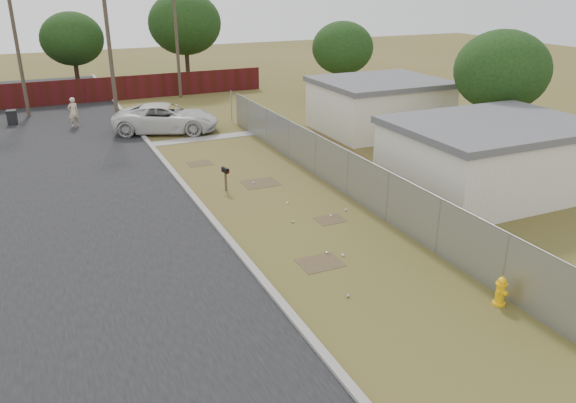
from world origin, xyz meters
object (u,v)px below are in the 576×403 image
trash_bin (12,117)px  pickup_truck (166,118)px  fire_hydrant (501,291)px  pedestrian (73,112)px  mailbox (225,172)px

trash_bin → pickup_truck: bearing=-34.9°
fire_hydrant → pickup_truck: size_ratio=0.15×
pedestrian → pickup_truck: bearing=122.5°
fire_hydrant → pedestrian: pedestrian is taller
pickup_truck → trash_bin: (-8.55, 5.96, -0.38)m
pickup_truck → pedestrian: pedestrian is taller
fire_hydrant → mailbox: mailbox is taller
fire_hydrant → mailbox: bearing=108.8°
fire_hydrant → trash_bin: (-12.69, 29.25, 0.05)m
pedestrian → fire_hydrant: bearing=88.1°
fire_hydrant → pickup_truck: (-4.13, 23.29, 0.43)m
mailbox → pedestrian: size_ratio=0.57×
pickup_truck → pedestrian: 6.23m
mailbox → pickup_truck: bearing=90.0°
mailbox → pickup_truck: pickup_truck is taller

